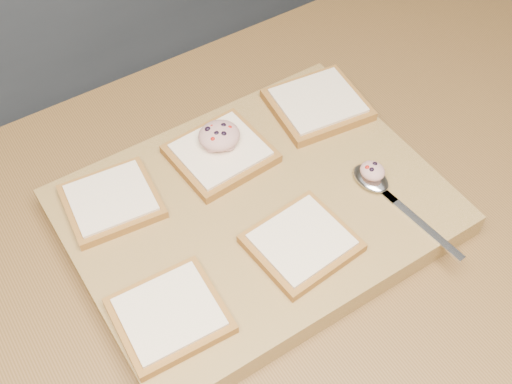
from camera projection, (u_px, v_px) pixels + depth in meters
island_counter at (356, 343)px, 1.19m from camera, size 2.00×0.80×0.90m
cutting_board at (256, 212)px, 0.80m from camera, size 0.44×0.34×0.04m
bread_far_left at (111, 201)px, 0.78m from camera, size 0.12×0.11×0.02m
bread_far_center at (221, 153)px, 0.82m from camera, size 0.12×0.12×0.02m
bread_far_right at (318, 104)px, 0.88m from camera, size 0.13×0.13×0.02m
bread_near_left at (170, 315)px, 0.68m from camera, size 0.12×0.11×0.02m
bread_near_center at (302, 243)px, 0.74m from camera, size 0.12×0.11×0.02m
tuna_salad_dollop at (219, 135)px, 0.81m from camera, size 0.05×0.05×0.03m
spoon at (378, 185)px, 0.79m from camera, size 0.04×0.18×0.01m
spoon_salad at (372, 171)px, 0.79m from camera, size 0.03×0.03×0.02m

